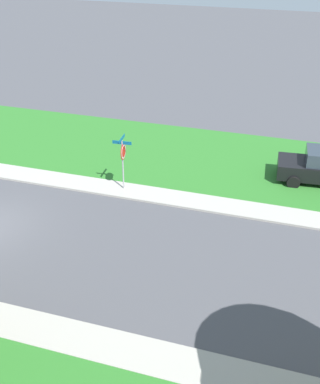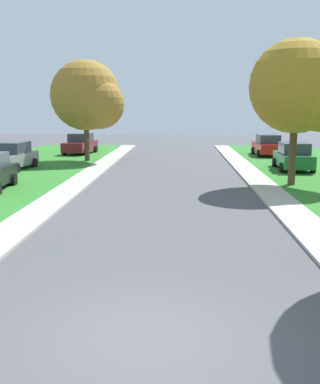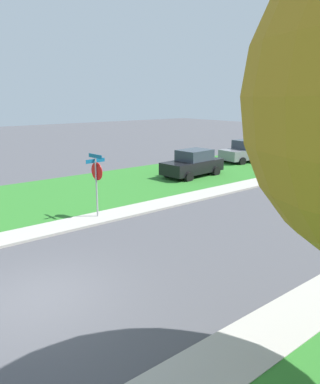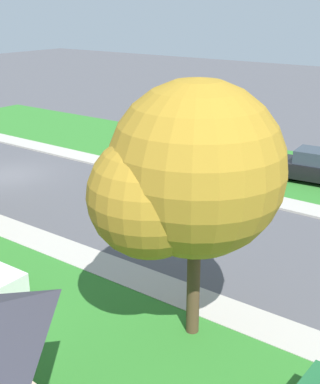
% 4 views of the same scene
% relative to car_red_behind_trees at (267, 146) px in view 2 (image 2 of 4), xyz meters
% --- Properties ---
extents(ground_plane, '(120.00, 120.00, 0.00)m').
position_rel_car_red_behind_trees_xyz_m(ground_plane, '(-7.55, -30.21, -0.87)').
color(ground_plane, '#4C4C51').
extents(sidewalk_east, '(1.40, 56.00, 0.10)m').
position_rel_car_red_behind_trees_xyz_m(sidewalk_east, '(-2.85, -18.21, -0.82)').
color(sidewalk_east, '#ADA89E').
rests_on(sidewalk_east, ground).
extents(sidewalk_west, '(1.40, 56.00, 0.10)m').
position_rel_car_red_behind_trees_xyz_m(sidewalk_west, '(-12.25, -18.21, -0.82)').
color(sidewalk_west, '#ADA89E').
rests_on(sidewalk_west, ground).
extents(car_red_behind_trees, '(2.09, 4.33, 1.76)m').
position_rel_car_red_behind_trees_xyz_m(car_red_behind_trees, '(0.00, 0.00, 0.00)').
color(car_red_behind_trees, red).
rests_on(car_red_behind_trees, ground).
extents(car_grey_near_corner, '(2.31, 4.44, 1.76)m').
position_rel_car_red_behind_trees_xyz_m(car_grey_near_corner, '(-17.43, -9.33, 0.00)').
color(car_grey_near_corner, gray).
rests_on(car_grey_near_corner, ground).
extents(car_green_kerbside_mid, '(2.17, 4.37, 1.76)m').
position_rel_car_red_behind_trees_xyz_m(car_green_kerbside_mid, '(-0.01, -8.74, 0.00)').
color(car_green_kerbside_mid, '#1E6033').
rests_on(car_green_kerbside_mid, ground).
extents(car_maroon_driveway_right, '(2.42, 4.48, 1.76)m').
position_rel_car_red_behind_trees_xyz_m(car_maroon_driveway_right, '(-15.35, 0.95, 0.00)').
color(car_maroon_driveway_right, maroon).
rests_on(car_maroon_driveway_right, ground).
extents(tree_corner_large, '(4.86, 4.52, 7.13)m').
position_rel_car_red_behind_trees_xyz_m(tree_corner_large, '(-1.18, -14.63, 3.84)').
color(tree_corner_large, '#4C3823').
rests_on(tree_corner_large, ground).
extents(tree_sidewalk_far, '(5.32, 4.95, 7.20)m').
position_rel_car_red_behind_trees_xyz_m(tree_sidewalk_far, '(-13.44, -4.54, 3.69)').
color(tree_sidewalk_far, '#4C3823').
rests_on(tree_sidewalk_far, ground).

